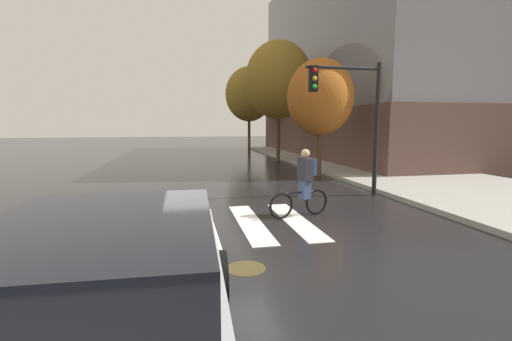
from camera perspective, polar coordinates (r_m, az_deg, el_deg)
ground_plane at (r=8.27m, az=-5.50°, el=-8.67°), size 120.00×120.00×0.00m
crosswalk_stripes at (r=8.24m, az=-8.68°, el=-8.75°), size 4.99×3.38×0.01m
manhole_cover at (r=5.87m, az=-1.67°, el=-15.47°), size 0.64×0.64×0.01m
sedan_near at (r=3.28m, az=-22.70°, el=-19.85°), size 2.30×4.67×1.59m
cyclist at (r=8.87m, az=7.72°, el=-2.01°), size 1.67×0.50×1.69m
traffic_light_near at (r=11.54m, az=15.44°, el=10.01°), size 2.47×0.28×4.20m
fire_hydrant at (r=17.18m, az=17.80°, el=1.21°), size 0.33×0.22×0.78m
street_tree_near at (r=15.91m, az=10.33°, el=11.54°), size 2.88×2.88×5.13m
street_tree_mid at (r=22.69m, az=3.67°, el=14.34°), size 4.18×4.18×7.43m
street_tree_far at (r=31.10m, az=-1.14°, el=12.20°), size 4.05×4.05×7.21m
corner_building at (r=29.63m, az=24.46°, el=15.49°), size 17.62×21.66×13.64m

